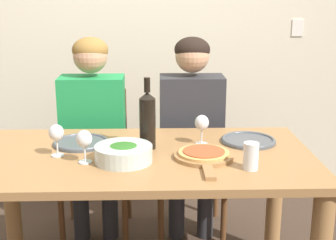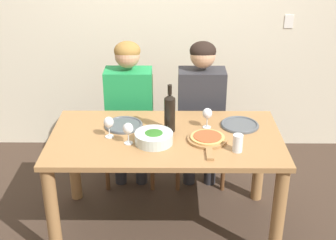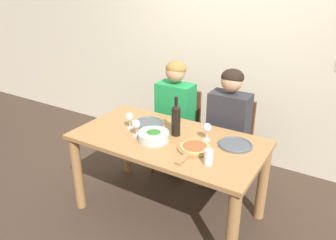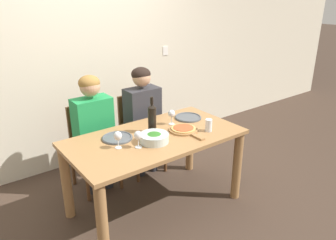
{
  "view_description": "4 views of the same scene",
  "coord_description": "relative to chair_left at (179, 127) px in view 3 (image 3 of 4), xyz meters",
  "views": [
    {
      "loc": [
        0.06,
        -2.07,
        1.49
      ],
      "look_at": [
        0.12,
        0.04,
        0.92
      ],
      "focal_mm": 50.0,
      "sensor_mm": 36.0,
      "label": 1
    },
    {
      "loc": [
        0.04,
        -2.88,
        2.25
      ],
      "look_at": [
        0.02,
        0.08,
        0.85
      ],
      "focal_mm": 50.0,
      "sensor_mm": 36.0,
      "label": 2
    },
    {
      "loc": [
        1.28,
        -2.11,
        2.0
      ],
      "look_at": [
        -0.0,
        0.01,
        0.93
      ],
      "focal_mm": 35.0,
      "sensor_mm": 36.0,
      "label": 3
    },
    {
      "loc": [
        -1.55,
        -2.26,
        2.0
      ],
      "look_at": [
        0.13,
        -0.03,
        0.9
      ],
      "focal_mm": 35.0,
      "sensor_mm": 36.0,
      "label": 4
    }
  ],
  "objects": [
    {
      "name": "wine_glass_centre",
      "position": [
        0.06,
        -0.86,
        0.37
      ],
      "size": [
        0.07,
        0.07,
        0.15
      ],
      "color": "silver",
      "rests_on": "dining_table"
    },
    {
      "name": "water_tumbler",
      "position": [
        0.78,
        -0.96,
        0.32
      ],
      "size": [
        0.07,
        0.07,
        0.12
      ],
      "color": "silver",
      "rests_on": "dining_table"
    },
    {
      "name": "wine_glass_left",
      "position": [
        -0.08,
        -0.76,
        0.37
      ],
      "size": [
        0.07,
        0.07,
        0.15
      ],
      "color": "silver",
      "rests_on": "dining_table"
    },
    {
      "name": "ground_plane",
      "position": [
        0.31,
        -0.75,
        -0.5
      ],
      "size": [
        40.0,
        40.0,
        0.0
      ],
      "primitive_type": "plane",
      "color": "#3D2D23"
    },
    {
      "name": "person_woman",
      "position": [
        -0.0,
        -0.11,
        0.26
      ],
      "size": [
        0.47,
        0.51,
        1.25
      ],
      "color": "#28282D",
      "rests_on": "ground"
    },
    {
      "name": "back_wall",
      "position": [
        0.31,
        0.61,
        0.85
      ],
      "size": [
        10.0,
        0.06,
        2.7
      ],
      "color": "beige",
      "rests_on": "ground"
    },
    {
      "name": "wine_glass_right",
      "position": [
        0.6,
        -0.61,
        0.37
      ],
      "size": [
        0.07,
        0.07,
        0.15
      ],
      "color": "silver",
      "rests_on": "dining_table"
    },
    {
      "name": "wine_bottle",
      "position": [
        0.34,
        -0.66,
        0.41
      ],
      "size": [
        0.08,
        0.08,
        0.35
      ],
      "color": "black",
      "rests_on": "dining_table"
    },
    {
      "name": "chair_left",
      "position": [
        0.0,
        0.0,
        0.0
      ],
      "size": [
        0.42,
        0.42,
        0.9
      ],
      "color": "brown",
      "rests_on": "ground"
    },
    {
      "name": "chair_right",
      "position": [
        0.59,
        0.0,
        0.0
      ],
      "size": [
        0.42,
        0.42,
        0.9
      ],
      "color": "brown",
      "rests_on": "ground"
    },
    {
      "name": "dinner_plate_left",
      "position": [
        0.0,
        -0.59,
        0.27
      ],
      "size": [
        0.28,
        0.28,
        0.02
      ],
      "color": "#4C5156",
      "rests_on": "dining_table"
    },
    {
      "name": "dining_table",
      "position": [
        0.31,
        -0.75,
        0.12
      ],
      "size": [
        1.61,
        0.85,
        0.76
      ],
      "color": "#9E7042",
      "rests_on": "ground"
    },
    {
      "name": "pizza_on_board",
      "position": [
        0.59,
        -0.82,
        0.28
      ],
      "size": [
        0.27,
        0.41,
        0.04
      ],
      "color": "#9E7042",
      "rests_on": "dining_table"
    },
    {
      "name": "broccoli_bowl",
      "position": [
        0.23,
        -0.85,
        0.3
      ],
      "size": [
        0.26,
        0.26,
        0.08
      ],
      "color": "silver",
      "rests_on": "dining_table"
    },
    {
      "name": "person_man",
      "position": [
        0.59,
        -0.11,
        0.26
      ],
      "size": [
        0.47,
        0.51,
        1.25
      ],
      "color": "#28282D",
      "rests_on": "ground"
    },
    {
      "name": "dinner_plate_right",
      "position": [
        0.84,
        -0.58,
        0.27
      ],
      "size": [
        0.28,
        0.28,
        0.02
      ],
      "color": "#4C5156",
      "rests_on": "dining_table"
    }
  ]
}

